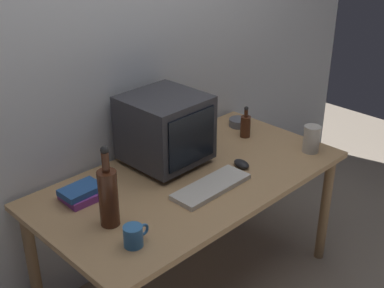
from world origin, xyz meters
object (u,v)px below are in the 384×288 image
object	(u,v)px
mug	(134,236)
cd_spindle	(239,122)
bottle_short	(245,125)
book_stack	(82,193)
computer_mouse	(241,164)
crt_monitor	(165,129)
metal_canister	(311,139)
bottle_tall	(108,196)
keyboard	(211,187)

from	to	relation	value
mug	cd_spindle	size ratio (longest dim) A/B	1.00
cd_spindle	bottle_short	bearing A→B (deg)	-126.12
bottle_short	book_stack	world-z (taller)	bottle_short
computer_mouse	mug	size ratio (longest dim) A/B	0.83
crt_monitor	bottle_short	size ratio (longest dim) A/B	2.09
book_stack	bottle_short	bearing A→B (deg)	-5.08
cd_spindle	metal_canister	xyz separation A→B (m)	(0.02, -0.50, 0.05)
computer_mouse	bottle_short	xyz separation A→B (m)	(0.30, 0.23, 0.05)
crt_monitor	bottle_tall	distance (m)	0.60
bottle_short	keyboard	bearing A→B (deg)	-155.01
keyboard	computer_mouse	distance (m)	0.27
book_stack	keyboard	bearing A→B (deg)	-36.20
bottle_short	cd_spindle	bearing A→B (deg)	53.88
crt_monitor	keyboard	size ratio (longest dim) A/B	0.94
crt_monitor	computer_mouse	distance (m)	0.44
crt_monitor	book_stack	distance (m)	0.54
book_stack	mug	world-z (taller)	mug
computer_mouse	book_stack	world-z (taller)	book_stack
cd_spindle	metal_canister	bearing A→B (deg)	-88.17
bottle_tall	metal_canister	bearing A→B (deg)	-10.22
bottle_short	mug	xyz separation A→B (m)	(-1.11, -0.35, -0.03)
bottle_short	book_stack	bearing A→B (deg)	174.92
crt_monitor	keyboard	world-z (taller)	crt_monitor
mug	cd_spindle	world-z (taller)	mug
computer_mouse	cd_spindle	distance (m)	0.53
crt_monitor	keyboard	xyz separation A→B (m)	(-0.03, -0.35, -0.18)
mug	crt_monitor	bearing A→B (deg)	37.64
keyboard	cd_spindle	world-z (taller)	cd_spindle
crt_monitor	cd_spindle	xyz separation A→B (m)	(0.64, 0.04, -0.17)
bottle_short	cd_spindle	xyz separation A→B (m)	(0.09, 0.13, -0.05)
bottle_short	mug	bearing A→B (deg)	-162.59
crt_monitor	bottle_tall	bearing A→B (deg)	-155.44
mug	cd_spindle	bearing A→B (deg)	21.52
bottle_tall	metal_canister	size ratio (longest dim) A/B	2.49
computer_mouse	bottle_short	world-z (taller)	bottle_short
bottle_short	cd_spindle	distance (m)	0.16
bottle_tall	book_stack	bearing A→B (deg)	84.21
crt_monitor	mug	size ratio (longest dim) A/B	3.30
bottle_short	mug	size ratio (longest dim) A/B	1.58
keyboard	book_stack	xyz separation A→B (m)	(-0.49, 0.36, 0.02)
computer_mouse	metal_canister	world-z (taller)	metal_canister
mug	metal_canister	size ratio (longest dim) A/B	0.80
bottle_tall	cd_spindle	distance (m)	1.22
computer_mouse	book_stack	size ratio (longest dim) A/B	0.53
mug	keyboard	bearing A→B (deg)	8.66
computer_mouse	cd_spindle	size ratio (longest dim) A/B	0.83
mug	book_stack	bearing A→B (deg)	83.98
keyboard	mug	size ratio (longest dim) A/B	3.50
crt_monitor	bottle_tall	world-z (taller)	bottle_tall
keyboard	cd_spindle	distance (m)	0.77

